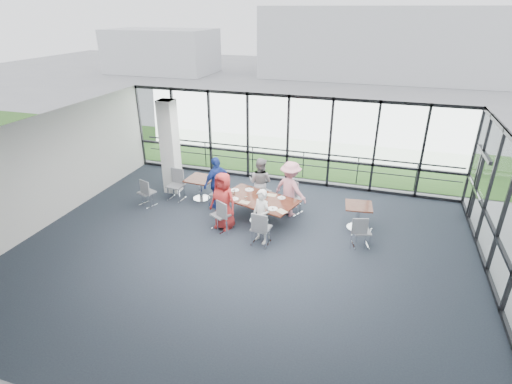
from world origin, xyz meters
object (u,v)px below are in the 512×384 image
(diner_far_left, at_px, (260,182))
(chair_spare_lb, at_px, (176,186))
(structural_column, at_px, (170,147))
(chair_main_fl, at_px, (263,191))
(main_table, at_px, (259,202))
(diner_end, at_px, (217,183))
(diner_far_right, at_px, (290,189))
(diner_near_left, at_px, (223,201))
(side_table_right, at_px, (358,209))
(chair_spare_la, at_px, (147,192))
(diner_near_right, at_px, (261,217))
(chair_main_nl, at_px, (221,215))
(chair_main_fr, at_px, (293,199))
(chair_main_nr, at_px, (261,228))
(chair_main_end, at_px, (219,194))
(side_table_left, at_px, (201,182))
(chair_spare_r, at_px, (362,231))

(diner_far_left, distance_m, chair_spare_lb, 2.86)
(structural_column, height_order, chair_spare_lb, structural_column)
(diner_far_left, bearing_deg, chair_main_fl, -88.03)
(main_table, xyz_separation_m, diner_end, (-1.53, 0.49, 0.21))
(main_table, height_order, diner_end, diner_end)
(diner_far_right, bearing_deg, diner_near_left, 64.45)
(diner_near_left, bearing_deg, side_table_right, 30.56)
(main_table, bearing_deg, chair_spare_la, -161.70)
(diner_far_left, height_order, diner_end, diner_end)
(diner_near_right, bearing_deg, diner_near_left, -173.14)
(side_table_right, bearing_deg, diner_end, 179.33)
(diner_end, bearing_deg, side_table_right, 119.53)
(main_table, bearing_deg, structural_column, 178.18)
(diner_far_right, relative_size, chair_main_nl, 1.83)
(side_table_right, bearing_deg, diner_near_right, -148.02)
(chair_main_fr, bearing_deg, diner_far_left, 18.02)
(diner_far_left, bearing_deg, chair_spare_lb, 18.69)
(side_table_right, xyz_separation_m, diner_near_left, (-3.72, -1.10, 0.24))
(diner_near_left, distance_m, chair_main_fr, 2.33)
(main_table, xyz_separation_m, diner_near_right, (0.40, -1.09, 0.13))
(diner_near_right, bearing_deg, chair_spare_lb, 179.72)
(diner_far_left, bearing_deg, diner_far_right, 174.09)
(structural_column, bearing_deg, chair_main_nr, -31.56)
(chair_main_fr, bearing_deg, diner_near_left, 66.69)
(structural_column, relative_size, diner_near_right, 2.06)
(structural_column, bearing_deg, chair_spare_la, -101.32)
(diner_near_left, height_order, chair_spare_la, diner_near_left)
(structural_column, distance_m, chair_main_end, 2.41)
(chair_main_fl, bearing_deg, side_table_left, 36.09)
(diner_near_right, distance_m, chair_main_end, 2.52)
(main_table, relative_size, chair_spare_lb, 2.48)
(diner_far_right, bearing_deg, structural_column, 18.28)
(chair_main_nr, distance_m, chair_spare_lb, 3.94)
(chair_main_end, bearing_deg, diner_far_right, 109.25)
(diner_near_right, relative_size, chair_main_nl, 1.62)
(diner_near_left, height_order, chair_main_nl, diner_near_left)
(diner_near_right, relative_size, chair_main_end, 1.69)
(chair_main_nl, height_order, chair_main_fl, chair_main_nl)
(structural_column, bearing_deg, diner_near_left, -35.30)
(main_table, xyz_separation_m, chair_spare_lb, (-3.08, 0.60, -0.15))
(diner_end, height_order, chair_main_end, diner_end)
(diner_far_left, distance_m, diner_far_right, 1.10)
(diner_end, xyz_separation_m, chair_main_fl, (1.29, 0.69, -0.42))
(structural_column, height_order, chair_main_fl, structural_column)
(chair_main_nr, height_order, chair_spare_r, chair_main_nr)
(diner_near_right, height_order, diner_far_right, diner_far_right)
(side_table_right, relative_size, chair_main_fl, 0.95)
(diner_end, bearing_deg, chair_main_fr, 128.63)
(side_table_left, relative_size, chair_spare_la, 0.99)
(chair_main_nr, height_order, chair_spare_la, chair_main_nr)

